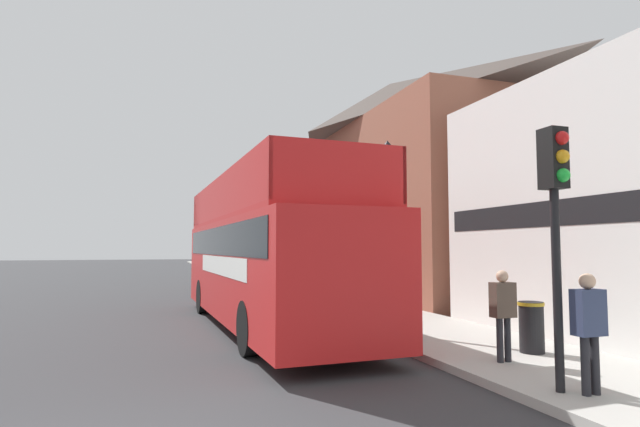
# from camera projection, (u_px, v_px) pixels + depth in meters

# --- Properties ---
(ground_plane) EXTENTS (144.00, 144.00, 0.00)m
(ground_plane) POSITION_uv_depth(u_px,v_px,m) (142.00, 292.00, 23.82)
(ground_plane) COLOR #333335
(sidewalk) EXTENTS (3.25, 108.00, 0.14)m
(sidewalk) POSITION_uv_depth(u_px,v_px,m) (296.00, 291.00, 23.14)
(sidewalk) COLOR #ADAAA3
(sidewalk) RESTS_ON ground_plane
(brick_terrace_rear) EXTENTS (6.00, 17.43, 10.21)m
(brick_terrace_rear) POSITION_uv_depth(u_px,v_px,m) (391.00, 186.00, 24.37)
(brick_terrace_rear) COLOR #935642
(brick_terrace_rear) RESTS_ON ground_plane
(tour_bus) EXTENTS (2.96, 11.34, 3.88)m
(tour_bus) POSITION_uv_depth(u_px,v_px,m) (263.00, 259.00, 13.24)
(tour_bus) COLOR red
(tour_bus) RESTS_ON ground_plane
(parked_car_ahead_of_bus) EXTENTS (1.86, 4.44, 1.38)m
(parked_car_ahead_of_bus) POSITION_uv_depth(u_px,v_px,m) (240.00, 281.00, 21.55)
(parked_car_ahead_of_bus) COLOR navy
(parked_car_ahead_of_bus) RESTS_ON ground_plane
(pedestrian_nearest) EXTENTS (0.42, 0.23, 1.59)m
(pedestrian_nearest) POSITION_uv_depth(u_px,v_px,m) (589.00, 321.00, 6.61)
(pedestrian_nearest) COLOR #232328
(pedestrian_nearest) RESTS_ON sidewalk
(pedestrian_second) EXTENTS (0.41, 0.22, 1.55)m
(pedestrian_second) POSITION_uv_depth(u_px,v_px,m) (503.00, 306.00, 8.50)
(pedestrian_second) COLOR #232328
(pedestrian_second) RESTS_ON sidewalk
(traffic_signal) EXTENTS (0.28, 0.42, 3.59)m
(traffic_signal) POSITION_uv_depth(u_px,v_px,m) (556.00, 197.00, 6.84)
(traffic_signal) COLOR black
(traffic_signal) RESTS_ON sidewalk
(lamp_post_nearest) EXTENTS (0.35, 0.35, 4.43)m
(lamp_post_nearest) POSITION_uv_depth(u_px,v_px,m) (388.00, 198.00, 11.53)
(lamp_post_nearest) COLOR black
(lamp_post_nearest) RESTS_ON sidewalk
(lamp_post_second) EXTENTS (0.35, 0.35, 4.51)m
(lamp_post_second) POSITION_uv_depth(u_px,v_px,m) (285.00, 219.00, 20.71)
(lamp_post_second) COLOR black
(lamp_post_second) RESTS_ON sidewalk
(lamp_post_third) EXTENTS (0.35, 0.35, 4.47)m
(lamp_post_third) POSITION_uv_depth(u_px,v_px,m) (247.00, 229.00, 29.91)
(lamp_post_third) COLOR black
(lamp_post_third) RESTS_ON sidewalk
(litter_bin) EXTENTS (0.48, 0.48, 0.93)m
(litter_bin) POSITION_uv_depth(u_px,v_px,m) (531.00, 325.00, 9.23)
(litter_bin) COLOR black
(litter_bin) RESTS_ON sidewalk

